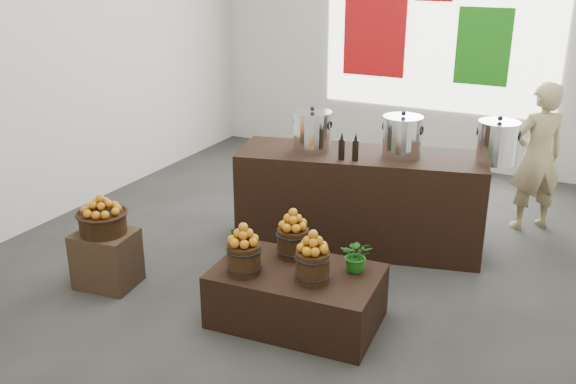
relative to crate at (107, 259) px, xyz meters
The scene contains 23 objects.
ground 1.94m from the crate, 44.53° to the left, with size 7.00×7.00×0.00m, color #373735.
back_wall 5.33m from the crate, 74.20° to the left, with size 6.00×0.04×4.00m, color beige.
back_opening 5.40m from the crate, 70.90° to the left, with size 3.20×0.02×2.40m, color white.
deco_red_left 5.15m from the crate, 80.90° to the left, with size 0.90×0.04×1.40m, color #B30D10.
deco_green_right 5.52m from the crate, 64.76° to the left, with size 0.70×0.04×1.00m, color #197712.
crate is the anchor object (origin of this frame).
wicker_basket 0.35m from the crate, ahead, with size 0.41×0.41×0.19m, color black.
apples_in_basket 0.53m from the crate, ahead, with size 0.32×0.32×0.17m, color #A21205, non-canonical shape.
display_table 1.82m from the crate, ahead, with size 1.32×0.82×0.46m, color black.
apple_bucket_front_left 1.48m from the crate, ahead, with size 0.26×0.26×0.24m, color #33210E.
apples_in_bucket_front_left 1.54m from the crate, ahead, with size 0.20×0.20×0.18m, color #A21205, non-canonical shape.
apple_bucket_front_right 2.02m from the crate, ahead, with size 0.26×0.26×0.24m, color #33210E.
apples_in_bucket_front_right 2.06m from the crate, ahead, with size 0.20×0.20×0.18m, color #A21205, non-canonical shape.
apple_bucket_rear 1.75m from the crate, 15.21° to the left, with size 0.26×0.26×0.24m, color #33210E.
apples_in_bucket_rear 1.80m from the crate, 15.21° to the left, with size 0.20×0.20×0.18m, color #A21205, non-canonical shape.
herb_garnish_right 2.30m from the crate, 10.87° to the left, with size 0.26×0.22×0.28m, color #165B13.
herb_garnish_left 1.29m from the crate, 12.94° to the left, with size 0.14×0.11×0.25m, color #165B13.
counter 2.53m from the crate, 46.43° to the left, with size 2.43×0.77×0.99m, color black.
stock_pot_left 2.31m from the crate, 53.69° to the left, with size 0.38×0.38×0.38m, color silver.
stock_pot_center 3.00m from the crate, 42.25° to the left, with size 0.38×0.38×0.38m, color silver.
stock_pot_right 3.77m from the crate, 35.65° to the left, with size 0.38×0.38×0.38m, color silver.
oil_cruets 2.55m from the crate, 41.53° to the left, with size 0.18×0.07×0.28m, color black, non-canonical shape.
shopper 4.53m from the crate, 43.56° to the left, with size 0.59×0.39×1.62m, color #9A895E.
Camera 1 is at (2.44, -5.27, 2.86)m, focal length 40.00 mm.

